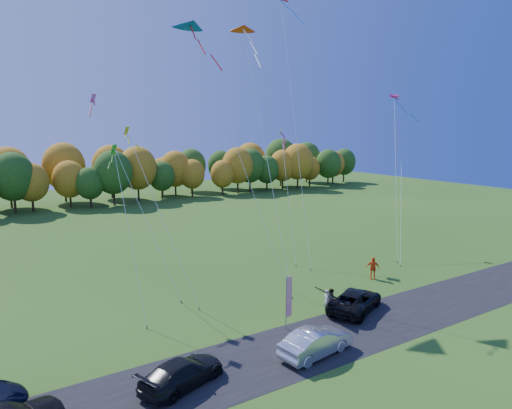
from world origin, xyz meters
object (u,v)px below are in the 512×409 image
black_suv (355,300)px  person_east (373,268)px  feather_flag (288,296)px  silver_sedan (316,342)px

black_suv → person_east: person_east is taller
black_suv → person_east: 7.66m
black_suv → feather_flag: size_ratio=1.52×
black_suv → silver_sedan: silver_sedan is taller
black_suv → silver_sedan: size_ratio=1.15×
black_suv → person_east: size_ratio=2.79×
silver_sedan → person_east: person_east is taller
silver_sedan → person_east: 15.11m
person_east → feather_flag: (-12.16, -4.10, 1.21)m
silver_sedan → person_east: bearing=-66.7°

